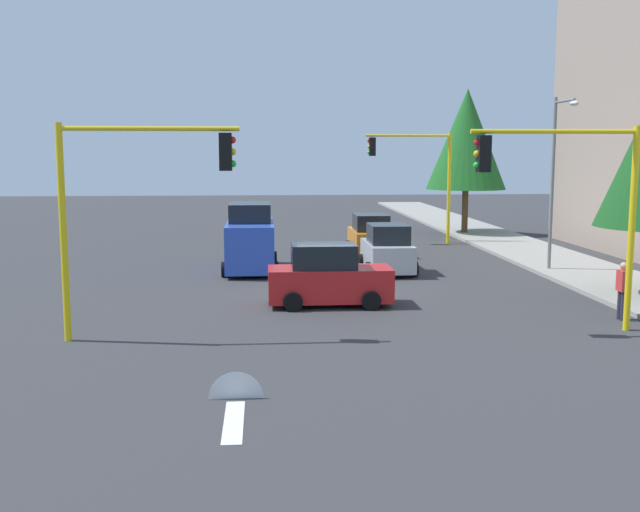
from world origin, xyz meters
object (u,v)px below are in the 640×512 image
car_silver (387,251)px  car_red (328,278)px  traffic_signal_near_right (134,187)px  car_orange (370,237)px  tree_roadside_far (467,139)px  delivery_van_blue (250,240)px  street_lamp_curbside (557,165)px  traffic_signal_near_left (568,187)px  pedestrian_crossing (623,289)px  traffic_signal_far_left (416,166)px

car_silver → car_red: size_ratio=0.94×
traffic_signal_near_right → car_orange: size_ratio=1.50×
tree_roadside_far → delivery_van_blue: 18.30m
street_lamp_curbside → car_red: bearing=-59.6°
traffic_signal_near_left → traffic_signal_near_right: size_ratio=0.99×
street_lamp_curbside → pedestrian_crossing: size_ratio=4.12×
traffic_signal_near_left → street_lamp_curbside: 10.25m
car_silver → pedestrian_crossing: size_ratio=2.16×
traffic_signal_near_left → pedestrian_crossing: bearing=118.4°
street_lamp_curbside → delivery_van_blue: (-1.69, -12.14, -3.07)m
car_silver → car_orange: (-4.94, 0.02, 0.00)m
traffic_signal_near_right → car_silver: 13.65m
traffic_signal_near_left → street_lamp_curbside: street_lamp_curbside is taller
delivery_van_blue → car_orange: bearing=126.0°
car_silver → car_red: same height
traffic_signal_far_left → car_orange: traffic_signal_far_left is taller
traffic_signal_near_left → pedestrian_crossing: size_ratio=3.26×
car_silver → pedestrian_crossing: 10.62m
traffic_signal_near_right → delivery_van_blue: 11.93m
traffic_signal_near_right → traffic_signal_far_left: size_ratio=0.95×
tree_roadside_far → pedestrian_crossing: size_ratio=5.00×
tree_roadside_far → car_red: tree_roadside_far is taller
street_lamp_curbside → delivery_van_blue: bearing=-97.9°
car_silver → car_orange: size_ratio=0.98×
traffic_signal_far_left → car_orange: bearing=-33.7°
pedestrian_crossing → traffic_signal_far_left: bearing=-173.2°
car_orange → pedestrian_crossing: car_orange is taller
traffic_signal_far_left → car_orange: size_ratio=1.57×
traffic_signal_far_left → street_lamp_curbside: (10.39, 3.47, 0.21)m
pedestrian_crossing → delivery_van_blue: bearing=-132.7°
delivery_van_blue → pedestrian_crossing: bearing=47.3°
traffic_signal_near_right → car_silver: traffic_signal_near_right is taller
car_red → pedestrian_crossing: 8.78m
traffic_signal_near_right → pedestrian_crossing: 14.04m
street_lamp_curbside → car_silver: size_ratio=1.91×
car_silver → traffic_signal_near_left: bearing=16.5°
car_red → tree_roadside_far: bearing=153.7°
tree_roadside_far → delivery_van_blue: bearing=-44.4°
traffic_signal_far_left → delivery_van_blue: traffic_signal_far_left is taller
car_orange → pedestrian_crossing: bearing=20.8°
traffic_signal_far_left → car_silver: 10.60m
car_silver → delivery_van_blue: bearing=-99.2°
street_lamp_curbside → car_orange: bearing=-131.0°
traffic_signal_near_right → traffic_signal_far_left: bearing=150.3°
traffic_signal_near_right → street_lamp_curbside: street_lamp_curbside is taller
tree_roadside_far → car_orange: bearing=-38.5°
delivery_van_blue → car_red: 7.75m
car_orange → car_red: size_ratio=0.96×
car_silver → pedestrian_crossing: bearing=30.3°
delivery_van_blue → car_silver: bearing=80.8°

